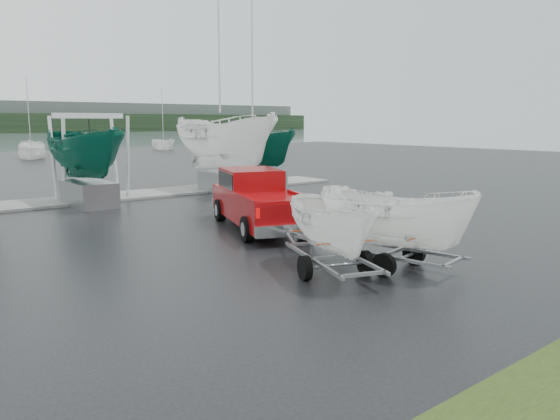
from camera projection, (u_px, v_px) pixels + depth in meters
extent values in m
plane|color=black|center=(235.00, 251.00, 16.00)|extent=(120.00, 120.00, 0.00)
cube|color=gray|center=(80.00, 200.00, 25.94)|extent=(30.00, 3.00, 0.12)
cube|color=maroon|center=(259.00, 206.00, 19.17)|extent=(3.98, 6.29, 0.97)
cube|color=maroon|center=(251.00, 181.00, 20.05)|extent=(2.60, 2.87, 0.87)
cube|color=black|center=(251.00, 179.00, 20.05)|extent=(2.54, 2.64, 0.56)
cube|color=silver|center=(288.00, 230.00, 16.40)|extent=(2.01, 0.89, 0.36)
cylinder|color=black|center=(220.00, 210.00, 20.75)|extent=(0.57, 0.88, 0.82)
cylinder|color=black|center=(269.00, 207.00, 21.37)|extent=(0.57, 0.88, 0.82)
cylinder|color=black|center=(248.00, 229.00, 17.11)|extent=(0.57, 0.88, 0.82)
cylinder|color=black|center=(305.00, 225.00, 17.73)|extent=(0.57, 0.88, 0.82)
cube|color=gray|center=(312.00, 259.00, 13.25)|extent=(1.32, 3.41, 0.08)
cube|color=gray|center=(352.00, 255.00, 13.60)|extent=(1.32, 3.41, 0.08)
cylinder|color=gray|center=(336.00, 265.00, 13.26)|extent=(1.53, 0.63, 0.08)
cylinder|color=black|center=(305.00, 268.00, 13.00)|extent=(0.38, 0.63, 0.60)
cylinder|color=black|center=(365.00, 262.00, 13.51)|extent=(0.38, 0.63, 0.60)
imported|color=white|center=(333.00, 179.00, 13.11)|extent=(1.85, 1.88, 3.81)
cube|color=#D63E06|center=(320.00, 229.00, 14.08)|extent=(1.47, 0.58, 0.03)
cube|color=#D63E06|center=(347.00, 242.00, 12.58)|extent=(1.47, 0.58, 0.03)
cube|color=gray|center=(382.00, 256.00, 13.54)|extent=(0.75, 3.55, 0.08)
cube|color=gray|center=(403.00, 248.00, 14.37)|extent=(0.75, 3.55, 0.08)
cylinder|color=gray|center=(400.00, 259.00, 13.85)|extent=(1.59, 0.38, 0.08)
cylinder|color=black|center=(384.00, 265.00, 13.24)|extent=(0.29, 0.62, 0.60)
cylinder|color=black|center=(414.00, 253.00, 14.45)|extent=(0.29, 0.62, 0.60)
imported|color=white|center=(396.00, 165.00, 13.59)|extent=(1.94, 1.97, 4.38)
cube|color=#D63E06|center=(366.00, 227.00, 14.37)|extent=(1.53, 0.33, 0.03)
cube|color=#D63E06|center=(423.00, 235.00, 13.35)|extent=(1.53, 0.33, 0.03)
cylinder|color=silver|center=(64.00, 161.00, 24.47)|extent=(0.16, 0.58, 3.99)
cylinder|color=silver|center=(53.00, 159.00, 25.70)|extent=(0.16, 0.58, 3.99)
cylinder|color=silver|center=(128.00, 158.00, 26.34)|extent=(0.16, 0.58, 3.99)
cylinder|color=silver|center=(115.00, 156.00, 27.56)|extent=(0.16, 0.58, 3.99)
cube|color=silver|center=(89.00, 116.00, 25.69)|extent=(3.30, 0.25, 0.25)
cube|color=gray|center=(89.00, 194.00, 24.35)|extent=(1.60, 3.20, 1.10)
imported|color=#0B5241|center=(84.00, 110.00, 23.75)|extent=(2.36, 2.43, 6.28)
cube|color=gray|center=(226.00, 183.00, 28.69)|extent=(1.60, 3.20, 1.10)
imported|color=white|center=(225.00, 95.00, 27.96)|extent=(2.99, 3.07, 7.94)
cylinder|color=#B2B2B7|center=(219.00, 43.00, 27.92)|extent=(0.10, 0.10, 7.00)
cube|color=gray|center=(258.00, 179.00, 30.37)|extent=(1.60, 3.20, 1.10)
imported|color=#0B5241|center=(258.00, 116.00, 29.80)|extent=(2.21, 2.27, 5.87)
cylinder|color=#B2B2B7|center=(252.00, 63.00, 29.73)|extent=(0.10, 0.10, 7.00)
imported|color=white|center=(32.00, 158.00, 55.22)|extent=(3.25, 3.30, 6.99)
cylinder|color=#B2B2B7|center=(29.00, 118.00, 54.57)|extent=(0.08, 0.08, 8.00)
imported|color=white|center=(164.00, 149.00, 72.02)|extent=(2.62, 2.67, 5.99)
cylinder|color=#B2B2B7|center=(163.00, 119.00, 71.37)|extent=(0.08, 0.08, 8.00)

